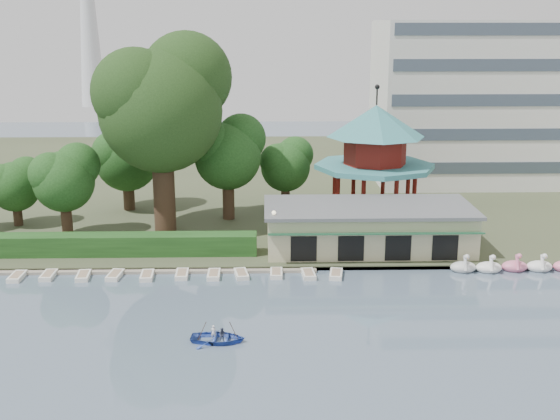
{
  "coord_description": "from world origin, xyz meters",
  "views": [
    {
      "loc": [
        0.72,
        -38.23,
        19.93
      ],
      "look_at": [
        2.0,
        18.0,
        5.0
      ],
      "focal_mm": 45.0,
      "sensor_mm": 36.0,
      "label": 1
    }
  ],
  "objects_px": {
    "pavilion": "(375,151)",
    "rowboat_with_passengers": "(218,334)",
    "big_tree": "(162,100)",
    "boathouse": "(368,226)",
    "dock": "(112,270)"
  },
  "relations": [
    {
      "from": "big_tree",
      "to": "rowboat_with_passengers",
      "type": "distance_m",
      "value": 28.35
    },
    {
      "from": "dock",
      "to": "boathouse",
      "type": "bearing_deg",
      "value": 12.24
    },
    {
      "from": "dock",
      "to": "rowboat_with_passengers",
      "type": "relative_size",
      "value": 6.47
    },
    {
      "from": "dock",
      "to": "rowboat_with_passengers",
      "type": "height_order",
      "value": "rowboat_with_passengers"
    },
    {
      "from": "dock",
      "to": "big_tree",
      "type": "bearing_deg",
      "value": 73.96
    },
    {
      "from": "pavilion",
      "to": "rowboat_with_passengers",
      "type": "height_order",
      "value": "pavilion"
    },
    {
      "from": "big_tree",
      "to": "rowboat_with_passengers",
      "type": "height_order",
      "value": "big_tree"
    },
    {
      "from": "dock",
      "to": "rowboat_with_passengers",
      "type": "distance_m",
      "value": 16.7
    },
    {
      "from": "boathouse",
      "to": "big_tree",
      "type": "distance_m",
      "value": 22.52
    },
    {
      "from": "boathouse",
      "to": "rowboat_with_passengers",
      "type": "height_order",
      "value": "boathouse"
    },
    {
      "from": "big_tree",
      "to": "rowboat_with_passengers",
      "type": "xyz_separation_m",
      "value": [
        6.5,
        -24.61,
        -12.5
      ]
    },
    {
      "from": "pavilion",
      "to": "big_tree",
      "type": "distance_m",
      "value": 21.9
    },
    {
      "from": "boathouse",
      "to": "rowboat_with_passengers",
      "type": "xyz_separation_m",
      "value": [
        -12.35,
        -18.39,
        -1.86
      ]
    },
    {
      "from": "dock",
      "to": "boathouse",
      "type": "height_order",
      "value": "boathouse"
    },
    {
      "from": "dock",
      "to": "big_tree",
      "type": "distance_m",
      "value": 17.23
    }
  ]
}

